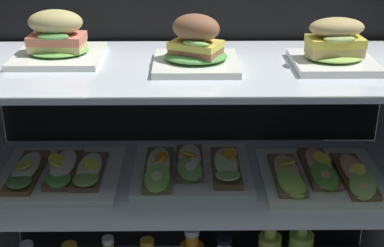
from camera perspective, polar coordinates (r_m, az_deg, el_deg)
case_frame at (r=1.48m, az=-0.06°, el=1.09°), size 1.13×0.48×0.98m
riser_lower_tier at (r=1.50m, az=0.00°, el=-12.15°), size 1.07×0.42×0.37m
shelf_lower_glass at (r=1.40m, az=0.00°, el=-5.78°), size 1.09×0.44×0.01m
riser_upper_tier at (r=1.33m, az=0.00°, el=-0.26°), size 1.07×0.42×0.28m
shelf_upper_glass at (r=1.28m, az=0.00°, el=5.76°), size 1.09×0.44×0.01m
plated_roll_sandwich_far_left at (r=1.35m, az=-13.78°, el=8.27°), size 0.21×0.21×0.12m
plated_roll_sandwich_mid_left at (r=1.26m, az=0.41°, el=7.75°), size 0.19×0.19×0.12m
plated_roll_sandwich_near_left_corner at (r=1.30m, az=14.53°, el=7.50°), size 0.19×0.19×0.11m
open_sandwich_tray_mid_left at (r=1.41m, az=-13.56°, el=-4.96°), size 0.30×0.29×0.07m
open_sandwich_tray_far_right at (r=1.40m, az=-0.17°, el=-4.59°), size 0.30×0.29×0.06m
open_sandwich_tray_center at (r=1.40m, az=13.31°, el=-5.15°), size 0.30×0.30×0.06m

